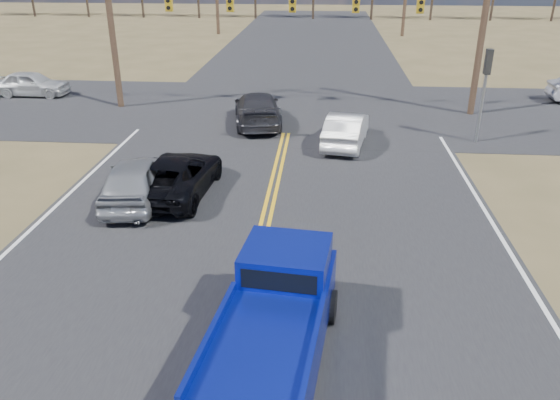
# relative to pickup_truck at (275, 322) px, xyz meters

# --- Properties ---
(ground) EXTENTS (160.00, 160.00, 0.00)m
(ground) POSITION_rel_pickup_truck_xyz_m (-0.83, 0.89, -0.95)
(ground) COLOR brown
(ground) RESTS_ON ground
(road_main) EXTENTS (14.00, 120.00, 0.02)m
(road_main) POSITION_rel_pickup_truck_xyz_m (-0.83, 10.89, -0.95)
(road_main) COLOR #28282B
(road_main) RESTS_ON ground
(road_cross) EXTENTS (120.00, 12.00, 0.02)m
(road_cross) POSITION_rel_pickup_truck_xyz_m (-0.83, 18.89, -0.95)
(road_cross) COLOR #28282B
(road_cross) RESTS_ON ground
(signal_gantry) EXTENTS (19.60, 4.83, 10.00)m
(signal_gantry) POSITION_rel_pickup_truck_xyz_m (-0.33, 18.68, 4.11)
(signal_gantry) COLOR #473323
(signal_gantry) RESTS_ON ground
(utility_poles) EXTENTS (19.60, 58.32, 10.00)m
(utility_poles) POSITION_rel_pickup_truck_xyz_m (-0.83, 17.89, 4.28)
(utility_poles) COLOR #473323
(utility_poles) RESTS_ON ground
(pickup_truck) EXTENTS (2.55, 5.41, 1.96)m
(pickup_truck) POSITION_rel_pickup_truck_xyz_m (0.00, 0.00, 0.00)
(pickup_truck) COLOR black
(pickup_truck) RESTS_ON ground
(silver_suv) EXTENTS (2.24, 4.54, 1.49)m
(silver_suv) POSITION_rel_pickup_truck_xyz_m (-5.18, 7.34, -0.21)
(silver_suv) COLOR gray
(silver_suv) RESTS_ON ground
(black_suv) EXTENTS (2.53, 4.90, 1.32)m
(black_suv) POSITION_rel_pickup_truck_xyz_m (-3.99, 8.00, -0.29)
(black_suv) COLOR black
(black_suv) RESTS_ON ground
(white_car_queue) EXTENTS (2.16, 4.41, 1.39)m
(white_car_queue) POSITION_rel_pickup_truck_xyz_m (1.77, 13.57, -0.26)
(white_car_queue) COLOR silver
(white_car_queue) RESTS_ON ground
(dgrey_car_queue) EXTENTS (2.91, 5.38, 1.48)m
(dgrey_car_queue) POSITION_rel_pickup_truck_xyz_m (-2.29, 16.32, -0.21)
(dgrey_car_queue) COLOR #302F34
(dgrey_car_queue) RESTS_ON ground
(cross_car_west) EXTENTS (1.69, 4.11, 1.40)m
(cross_car_west) POSITION_rel_pickup_truck_xyz_m (-15.61, 20.81, -0.25)
(cross_car_west) COLOR silver
(cross_car_west) RESTS_ON ground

